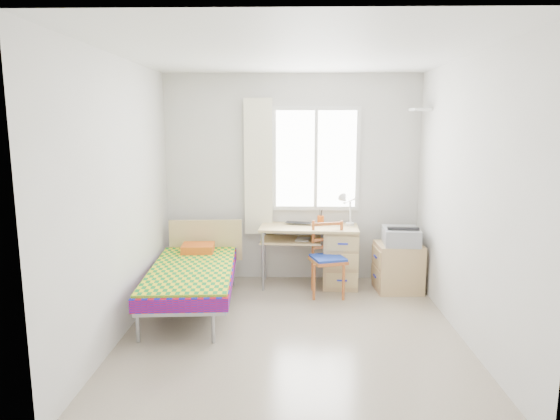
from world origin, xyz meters
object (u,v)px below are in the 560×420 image
at_px(chair, 328,254).
at_px(printer, 401,236).
at_px(bed, 193,272).
at_px(cabinet, 398,267).
at_px(desk, 334,254).

bearing_deg(chair, printer, -8.11).
bearing_deg(chair, bed, -178.72).
relative_size(bed, printer, 3.94).
height_order(bed, chair, chair).
bearing_deg(cabinet, chair, -174.19).
bearing_deg(printer, chair, -168.69).
bearing_deg(bed, desk, 22.36).
height_order(bed, printer, bed).
height_order(desk, chair, chair).
xyz_separation_m(bed, cabinet, (2.35, 0.61, -0.11)).
bearing_deg(printer, bed, -162.64).
distance_m(cabinet, printer, 0.39).
relative_size(bed, cabinet, 3.35).
distance_m(bed, printer, 2.45).
bearing_deg(bed, printer, 10.28).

